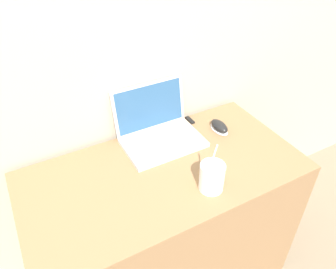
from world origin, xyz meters
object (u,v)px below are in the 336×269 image
drink_cup (212,177)px  usb_stick (190,120)px  computer_mouse (219,126)px  laptop (158,129)px

drink_cup → usb_stick: bearing=68.4°
drink_cup → computer_mouse: (0.24, 0.29, -0.04)m
drink_cup → usb_stick: (0.16, 0.41, -0.05)m
laptop → usb_stick: size_ratio=5.65×
drink_cup → computer_mouse: bearing=49.6°
laptop → drink_cup: 0.36m
laptop → drink_cup: size_ratio=1.76×
laptop → computer_mouse: laptop is taller
laptop → computer_mouse: 0.29m
drink_cup → laptop: bearing=95.5°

